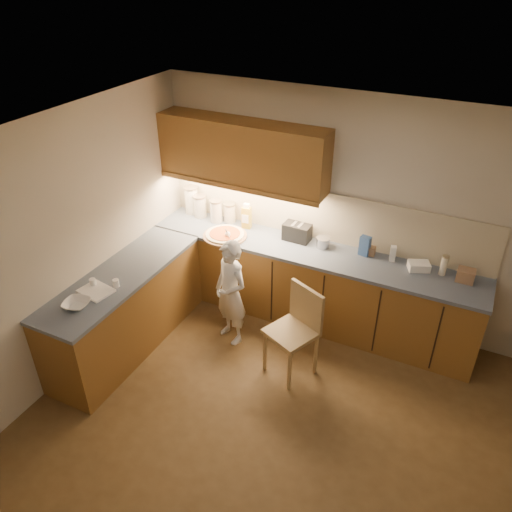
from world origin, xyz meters
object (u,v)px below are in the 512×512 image
object	(u,v)px
child	(231,293)
wooden_chair	(297,326)
oil_jug	(247,217)
pizza_on_board	(225,235)
toaster	(297,232)

from	to	relation	value
child	wooden_chair	size ratio (longest dim) A/B	1.28
wooden_chair	oil_jug	world-z (taller)	oil_jug
pizza_on_board	oil_jug	size ratio (longest dim) A/B	1.62
wooden_chair	pizza_on_board	bearing A→B (deg)	173.52
child	wooden_chair	distance (m)	0.83
child	oil_jug	distance (m)	1.02
pizza_on_board	wooden_chair	bearing A→B (deg)	-30.24
pizza_on_board	toaster	size ratio (longest dim) A/B	1.62
wooden_chair	oil_jug	xyz separation A→B (m)	(-1.07, 1.00, 0.51)
pizza_on_board	oil_jug	xyz separation A→B (m)	(0.12, 0.30, 0.12)
pizza_on_board	wooden_chair	distance (m)	1.43
wooden_chair	child	bearing A→B (deg)	-164.91
pizza_on_board	child	size ratio (longest dim) A/B	0.41
pizza_on_board	toaster	bearing A→B (deg)	21.17
wooden_chair	toaster	world-z (taller)	toaster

